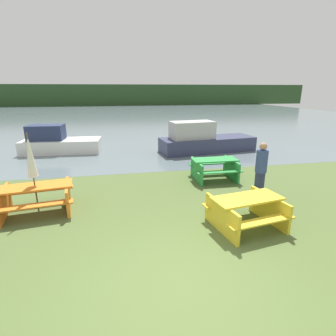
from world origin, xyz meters
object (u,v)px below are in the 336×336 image
object	(u,v)px
boat	(58,142)
picnic_table_green	(214,167)
picnic_table_yellow	(246,209)
person	(261,170)
picnic_table_orange	(36,196)
umbrella_white	(30,156)
boat_second	(203,141)

from	to	relation	value
boat	picnic_table_green	bearing A→B (deg)	-37.33
boat	picnic_table_yellow	bearing A→B (deg)	-53.01
boat	person	world-z (taller)	person
picnic_table_green	person	size ratio (longest dim) A/B	0.96
picnic_table_orange	umbrella_white	world-z (taller)	umbrella_white
picnic_table_green	umbrella_white	size ratio (longest dim) A/B	0.76
picnic_table_yellow	picnic_table_green	xyz separation A→B (m)	(0.48, 3.40, 0.01)
picnic_table_yellow	picnic_table_orange	distance (m)	5.35
boat_second	boat	bearing A→B (deg)	163.38
picnic_table_orange	boat_second	bearing A→B (deg)	42.13
picnic_table_green	boat_second	size ratio (longest dim) A/B	0.32
picnic_table_green	person	world-z (taller)	person
boat	person	xyz separation A→B (m)	(7.13, -7.33, 0.32)
umbrella_white	picnic_table_green	bearing A→B (deg)	16.44
picnic_table_yellow	person	size ratio (longest dim) A/B	1.09
picnic_table_yellow	picnic_table_green	world-z (taller)	picnic_table_green
picnic_table_orange	person	world-z (taller)	person
picnic_table_yellow	picnic_table_orange	size ratio (longest dim) A/B	0.91
picnic_table_orange	picnic_table_green	distance (m)	5.77
umbrella_white	person	world-z (taller)	umbrella_white
picnic_table_green	boat	size ratio (longest dim) A/B	0.41
picnic_table_green	boat_second	distance (m)	4.40
picnic_table_orange	boat	xyz separation A→B (m)	(-0.84, 7.15, 0.07)
picnic_table_green	umbrella_white	world-z (taller)	umbrella_white
picnic_table_yellow	boat	bearing A→B (deg)	123.48
picnic_table_orange	umbrella_white	xyz separation A→B (m)	(0.00, -0.00, 1.09)
person	picnic_table_yellow	bearing A→B (deg)	-127.84
picnic_table_yellow	boat_second	xyz separation A→B (m)	(1.49, 7.69, 0.13)
boat	boat_second	distance (m)	7.49
picnic_table_yellow	umbrella_white	world-z (taller)	umbrella_white
picnic_table_yellow	boat	world-z (taller)	boat
umbrella_white	boat_second	distance (m)	8.88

